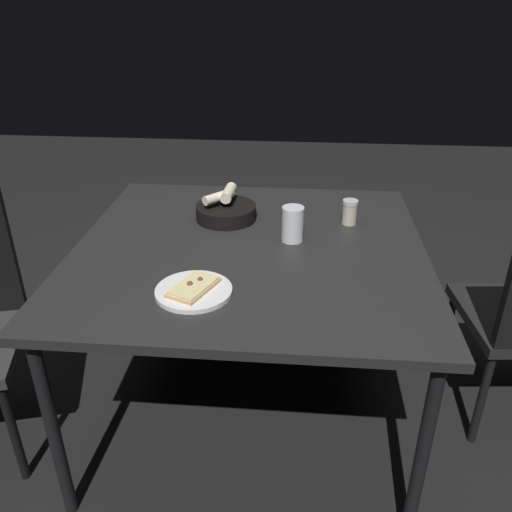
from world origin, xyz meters
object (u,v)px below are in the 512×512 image
(pepper_shaker, at_px, (349,213))
(pizza_plate, at_px, (194,290))
(bread_basket, at_px, (226,210))
(beer_glass, at_px, (293,226))
(dining_table, at_px, (250,259))

(pepper_shaker, bearing_deg, pizza_plate, -41.73)
(pizza_plate, xyz_separation_m, bread_basket, (-0.54, 0.02, 0.02))
(beer_glass, height_order, pepper_shaker, beer_glass)
(pizza_plate, distance_m, bread_basket, 0.55)
(pizza_plate, height_order, pepper_shaker, pepper_shaker)
(bread_basket, bearing_deg, dining_table, 26.72)
(pepper_shaker, bearing_deg, dining_table, -57.84)
(dining_table, distance_m, pizza_plate, 0.35)
(pizza_plate, bearing_deg, beer_glass, 143.99)
(pizza_plate, relative_size, pepper_shaker, 2.44)
(pizza_plate, xyz_separation_m, beer_glass, (-0.38, 0.28, 0.05))
(beer_glass, distance_m, pepper_shaker, 0.26)
(beer_glass, bearing_deg, pepper_shaker, 128.05)
(pizza_plate, bearing_deg, bread_basket, 178.03)
(beer_glass, xyz_separation_m, pepper_shaker, (-0.16, 0.21, -0.02))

